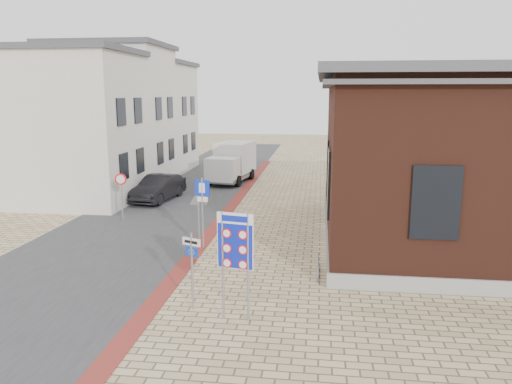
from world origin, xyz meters
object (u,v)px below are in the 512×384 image
at_px(sedan, 158,188).
at_px(box_truck, 232,162).
at_px(parking_sign, 202,200).
at_px(bollard, 192,248).
at_px(essen_sign, 192,260).
at_px(border_sign, 235,243).

distance_m(sedan, box_truck, 7.16).
distance_m(parking_sign, bollard, 2.18).
relative_size(parking_sign, bollard, 2.53).
bearing_deg(essen_sign, parking_sign, 122.85).
xyz_separation_m(sedan, bollard, (4.53, -10.00, -0.17)).
bearing_deg(box_truck, bollard, -75.92).
bearing_deg(parking_sign, box_truck, 108.48).
relative_size(essen_sign, parking_sign, 0.79).
bearing_deg(bollard, sedan, 114.38).
relative_size(box_truck, essen_sign, 2.42).
xyz_separation_m(box_truck, essen_sign, (2.48, -20.25, 0.07)).
distance_m(box_truck, border_sign, 21.10).
bearing_deg(bollard, box_truck, 95.13).
height_order(box_truck, parking_sign, parking_sign).
bearing_deg(bollard, essen_sign, -75.27).
relative_size(sedan, essen_sign, 1.99).
xyz_separation_m(border_sign, parking_sign, (-2.31, 6.00, -0.19)).
bearing_deg(box_truck, essen_sign, -74.08).
bearing_deg(border_sign, sedan, 126.79).
bearing_deg(essen_sign, bollard, 127.22).
bearing_deg(border_sign, parking_sign, 122.27).
relative_size(sedan, parking_sign, 1.57).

